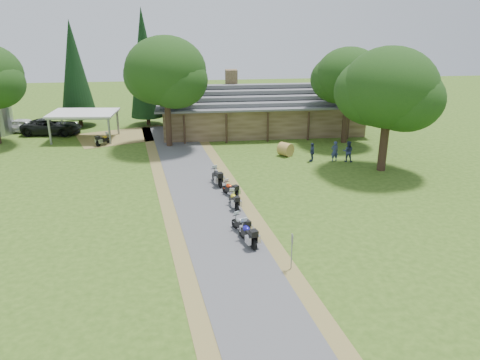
{
  "coord_description": "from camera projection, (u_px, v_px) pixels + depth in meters",
  "views": [
    {
      "loc": [
        -1.56,
        -23.84,
        12.43
      ],
      "look_at": [
        1.66,
        4.89,
        1.6
      ],
      "focal_mm": 35.0,
      "sensor_mm": 36.0,
      "label": 1
    }
  ],
  "objects": [
    {
      "name": "person_a",
      "position": [
        335.0,
        150.0,
        39.4
      ],
      "size": [
        0.63,
        0.49,
        2.04
      ],
      "primitive_type": "imported",
      "rotation": [
        0.0,
        0.0,
        3.27
      ],
      "color": "navy",
      "rests_on": "ground"
    },
    {
      "name": "ground",
      "position": [
        221.0,
        237.0,
        26.71
      ],
      "size": [
        120.0,
        120.0,
        0.0
      ],
      "primitive_type": "plane",
      "color": "#334F16",
      "rests_on": "ground"
    },
    {
      "name": "car_white_sedan",
      "position": [
        25.0,
        124.0,
        48.42
      ],
      "size": [
        3.36,
        5.79,
        1.81
      ],
      "primitive_type": "imported",
      "rotation": [
        0.0,
        0.0,
        1.36
      ],
      "color": "silver",
      "rests_on": "ground"
    },
    {
      "name": "car_dark_suv",
      "position": [
        51.0,
        122.0,
        47.64
      ],
      "size": [
        3.55,
        6.68,
        2.44
      ],
      "primitive_type": "imported",
      "rotation": [
        0.0,
        0.0,
        1.43
      ],
      "color": "black",
      "rests_on": "ground"
    },
    {
      "name": "motorcycle_row_b",
      "position": [
        241.0,
        224.0,
        27.03
      ],
      "size": [
        1.22,
        1.77,
        1.16
      ],
      "primitive_type": null,
      "rotation": [
        0.0,
        0.0,
        2.01
      ],
      "color": "#9A9CA0",
      "rests_on": "ground"
    },
    {
      "name": "cedar_far",
      "position": [
        75.0,
        74.0,
        49.46
      ],
      "size": [
        3.78,
        3.78,
        11.16
      ],
      "primitive_type": "cone",
      "color": "black",
      "rests_on": "ground"
    },
    {
      "name": "sign_post",
      "position": [
        292.0,
        252.0,
        23.13
      ],
      "size": [
        0.35,
        0.06,
        1.96
      ],
      "primitive_type": null,
      "color": "gray",
      "rests_on": "ground"
    },
    {
      "name": "motorcycle_row_c",
      "position": [
        234.0,
        199.0,
        30.46
      ],
      "size": [
        0.83,
        1.74,
        1.14
      ],
      "primitive_type": null,
      "rotation": [
        0.0,
        0.0,
        1.75
      ],
      "color": "yellow",
      "rests_on": "ground"
    },
    {
      "name": "motorcycle_row_e",
      "position": [
        217.0,
        176.0,
        34.38
      ],
      "size": [
        1.05,
        1.99,
        1.3
      ],
      "primitive_type": null,
      "rotation": [
        0.0,
        0.0,
        1.81
      ],
      "color": "black",
      "rests_on": "ground"
    },
    {
      "name": "hay_bale",
      "position": [
        286.0,
        149.0,
        40.99
      ],
      "size": [
        1.57,
        1.56,
        1.16
      ],
      "primitive_type": "cylinder",
      "rotation": [
        1.57,
        0.0,
        0.7
      ],
      "color": "#A67B3D",
      "rests_on": "ground"
    },
    {
      "name": "motorcycle_carport_a",
      "position": [
        103.0,
        139.0,
        44.16
      ],
      "size": [
        1.46,
        1.63,
        1.14
      ],
      "primitive_type": null,
      "rotation": [
        0.0,
        0.0,
        0.89
      ],
      "color": "gold",
      "rests_on": "ground"
    },
    {
      "name": "oak_lodge_left",
      "position": [
        166.0,
        86.0,
        42.05
      ],
      "size": [
        7.27,
        7.27,
        11.21
      ],
      "primitive_type": null,
      "color": "black",
      "rests_on": "ground"
    },
    {
      "name": "driveway",
      "position": [
        209.0,
        209.0,
        30.38
      ],
      "size": [
        51.95,
        51.95,
        0.0
      ],
      "primitive_type": "plane",
      "rotation": [
        0.0,
        0.0,
        0.14
      ],
      "color": "#4D4E50",
      "rests_on": "ground"
    },
    {
      "name": "cedar_near",
      "position": [
        145.0,
        68.0,
        49.77
      ],
      "size": [
        3.62,
        3.62,
        12.36
      ],
      "primitive_type": "cone",
      "color": "black",
      "rests_on": "ground"
    },
    {
      "name": "person_b",
      "position": [
        348.0,
        150.0,
        39.28
      ],
      "size": [
        0.71,
        0.61,
        2.1
      ],
      "primitive_type": "imported",
      "rotation": [
        0.0,
        0.0,
        2.78
      ],
      "color": "navy",
      "rests_on": "ground"
    },
    {
      "name": "oak_driveway",
      "position": [
        388.0,
        104.0,
        35.73
      ],
      "size": [
        7.26,
        7.26,
        10.64
      ],
      "primitive_type": null,
      "color": "black",
      "rests_on": "ground"
    },
    {
      "name": "oak_lodge_right",
      "position": [
        348.0,
        89.0,
        43.42
      ],
      "size": [
        6.16,
        6.16,
        10.22
      ],
      "primitive_type": null,
      "color": "black",
      "rests_on": "ground"
    },
    {
      "name": "motorcycle_row_d",
      "position": [
        230.0,
        189.0,
        32.24
      ],
      "size": [
        1.28,
        1.71,
        1.13
      ],
      "primitive_type": null,
      "rotation": [
        0.0,
        0.0,
        2.08
      ],
      "color": "red",
      "rests_on": "ground"
    },
    {
      "name": "motorcycle_row_a",
      "position": [
        248.0,
        233.0,
        25.76
      ],
      "size": [
        1.16,
        2.02,
        1.31
      ],
      "primitive_type": null,
      "rotation": [
        0.0,
        0.0,
        1.87
      ],
      "color": "#1A1598",
      "rests_on": "ground"
    },
    {
      "name": "lodge",
      "position": [
        261.0,
        107.0,
        48.81
      ],
      "size": [
        21.4,
        9.4,
        4.9
      ],
      "primitive_type": null,
      "color": "brown",
      "rests_on": "ground"
    },
    {
      "name": "carport",
      "position": [
        85.0,
        126.0,
        45.78
      ],
      "size": [
        6.6,
        4.71,
        2.71
      ],
      "primitive_type": null,
      "rotation": [
        0.0,
        0.0,
        -0.09
      ],
      "color": "silver",
      "rests_on": "ground"
    },
    {
      "name": "person_c",
      "position": [
        312.0,
        151.0,
        39.41
      ],
      "size": [
        0.59,
        0.65,
        1.88
      ],
      "primitive_type": "imported",
      "rotation": [
        0.0,
        0.0,
        4.21
      ],
      "color": "navy",
      "rests_on": "ground"
    }
  ]
}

